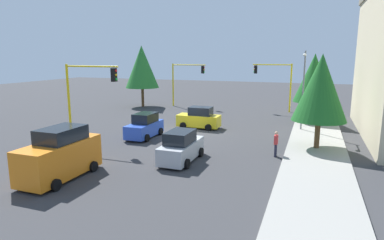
# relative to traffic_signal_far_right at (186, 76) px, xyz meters

# --- Properties ---
(ground_plane) EXTENTS (120.00, 120.00, 0.00)m
(ground_plane) POSITION_rel_traffic_signal_far_right_xyz_m (14.00, 5.68, -3.96)
(ground_plane) COLOR #353538
(sidewalk_kerb) EXTENTS (80.00, 4.00, 0.15)m
(sidewalk_kerb) POSITION_rel_traffic_signal_far_right_xyz_m (9.00, 16.18, -3.88)
(sidewalk_kerb) COLOR gray
(sidewalk_kerb) RESTS_ON ground
(lane_arrow_near) EXTENTS (2.40, 1.10, 1.10)m
(lane_arrow_near) POSITION_rel_traffic_signal_far_right_xyz_m (25.51, 2.68, -3.95)
(lane_arrow_near) COLOR silver
(lane_arrow_near) RESTS_ON ground
(traffic_signal_far_right) EXTENTS (0.36, 4.59, 5.59)m
(traffic_signal_far_right) POSITION_rel_traffic_signal_far_right_xyz_m (0.00, 0.00, 0.00)
(traffic_signal_far_right) COLOR yellow
(traffic_signal_far_right) RESTS_ON ground
(traffic_signal_near_right) EXTENTS (0.36, 4.59, 5.95)m
(traffic_signal_near_right) POSITION_rel_traffic_signal_far_right_xyz_m (20.00, -0.06, 0.24)
(traffic_signal_near_right) COLOR yellow
(traffic_signal_near_right) RESTS_ON ground
(traffic_signal_far_left) EXTENTS (0.36, 4.59, 5.70)m
(traffic_signal_far_left) POSITION_rel_traffic_signal_far_right_xyz_m (0.00, 11.38, 0.07)
(traffic_signal_far_left) COLOR yellow
(traffic_signal_far_left) RESTS_ON ground
(street_lamp_curbside) EXTENTS (2.15, 0.28, 7.00)m
(street_lamp_curbside) POSITION_rel_traffic_signal_far_right_xyz_m (10.39, 14.88, 0.39)
(street_lamp_curbside) COLOR slate
(street_lamp_curbside) RESTS_ON ground
(tree_roadside_near) EXTENTS (3.69, 3.69, 6.72)m
(tree_roadside_near) POSITION_rel_traffic_signal_far_right_xyz_m (16.00, 16.18, 0.44)
(tree_roadside_near) COLOR brown
(tree_roadside_near) RESTS_ON ground
(tree_roadside_mid) EXTENTS (3.73, 3.73, 6.80)m
(tree_roadside_mid) POSITION_rel_traffic_signal_far_right_xyz_m (6.00, 15.68, 0.49)
(tree_roadside_mid) COLOR brown
(tree_roadside_mid) RESTS_ON ground
(tree_opposite_side) EXTENTS (4.32, 4.32, 7.90)m
(tree_opposite_side) POSITION_rel_traffic_signal_far_right_xyz_m (2.00, -5.32, 1.23)
(tree_opposite_side) COLOR brown
(tree_opposite_side) RESTS_ON ground
(delivery_van_orange) EXTENTS (4.80, 2.22, 2.77)m
(delivery_van_orange) POSITION_rel_traffic_signal_far_right_xyz_m (26.69, 3.14, -2.68)
(delivery_van_orange) COLOR orange
(delivery_van_orange) RESTS_ON ground
(car_blue) EXTENTS (3.93, 1.94, 1.98)m
(car_blue) POSITION_rel_traffic_signal_far_right_xyz_m (16.91, 2.99, -3.06)
(car_blue) COLOR blue
(car_blue) RESTS_ON ground
(car_silver) EXTENTS (4.13, 1.96, 1.98)m
(car_silver) POSITION_rel_traffic_signal_far_right_xyz_m (21.70, 8.15, -3.06)
(car_silver) COLOR #B2B5BA
(car_silver) RESTS_ON ground
(car_yellow) EXTENTS (1.93, 3.89, 1.98)m
(car_yellow) POSITION_rel_traffic_signal_far_right_xyz_m (12.00, 6.00, -3.06)
(car_yellow) COLOR yellow
(car_yellow) RESTS_ON ground
(pedestrian_crossing) EXTENTS (0.40, 0.24, 1.70)m
(pedestrian_crossing) POSITION_rel_traffic_signal_far_right_xyz_m (18.67, 13.65, -3.05)
(pedestrian_crossing) COLOR #262638
(pedestrian_crossing) RESTS_ON ground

